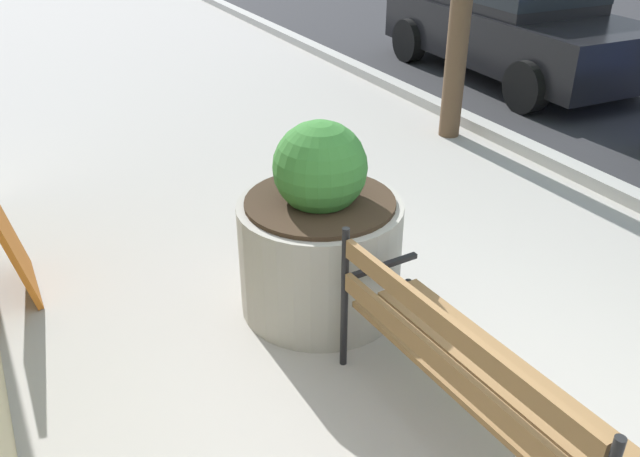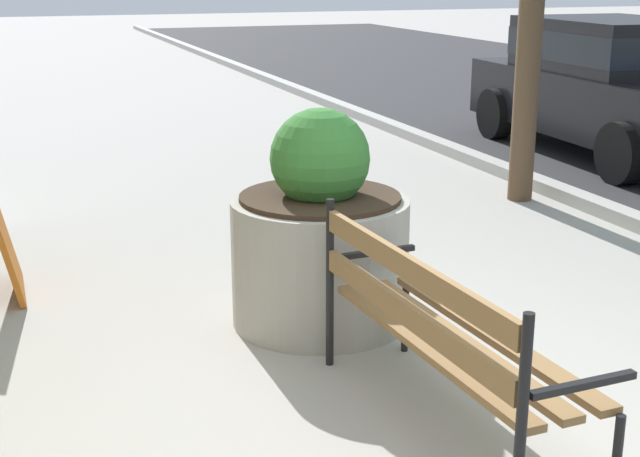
{
  "view_description": "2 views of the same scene",
  "coord_description": "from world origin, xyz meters",
  "px_view_note": "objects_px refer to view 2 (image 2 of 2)",
  "views": [
    {
      "loc": [
        1.63,
        -2.1,
        2.7
      ],
      "look_at": [
        -1.73,
        -0.32,
        0.6
      ],
      "focal_mm": 37.17,
      "sensor_mm": 36.0,
      "label": 1
    },
    {
      "loc": [
        3.17,
        -2.1,
        2.12
      ],
      "look_at": [
        -1.73,
        -0.32,
        0.6
      ],
      "focal_mm": 50.28,
      "sensor_mm": 36.0,
      "label": 2
    }
  ],
  "objects_px": {
    "park_bench": "(438,325)",
    "parked_car_black": "(616,82)",
    "concrete_planter": "(320,241)",
    "leaning_signboard": "(1,230)"
  },
  "relations": [
    {
      "from": "park_bench",
      "to": "concrete_planter",
      "type": "distance_m",
      "value": 1.5
    },
    {
      "from": "park_bench",
      "to": "leaning_signboard",
      "type": "relative_size",
      "value": 2.03
    },
    {
      "from": "park_bench",
      "to": "leaning_signboard",
      "type": "height_order",
      "value": "park_bench"
    },
    {
      "from": "park_bench",
      "to": "concrete_planter",
      "type": "relative_size",
      "value": 1.37
    },
    {
      "from": "parked_car_black",
      "to": "leaning_signboard",
      "type": "relative_size",
      "value": 4.64
    },
    {
      "from": "leaning_signboard",
      "to": "parked_car_black",
      "type": "bearing_deg",
      "value": 110.64
    },
    {
      "from": "park_bench",
      "to": "leaning_signboard",
      "type": "bearing_deg",
      "value": -145.01
    },
    {
      "from": "park_bench",
      "to": "leaning_signboard",
      "type": "xyz_separation_m",
      "value": [
        -2.67,
        -1.87,
        -0.09
      ]
    },
    {
      "from": "concrete_planter",
      "to": "park_bench",
      "type": "bearing_deg",
      "value": 1.45
    },
    {
      "from": "park_bench",
      "to": "parked_car_black",
      "type": "bearing_deg",
      "value": 136.47
    }
  ]
}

